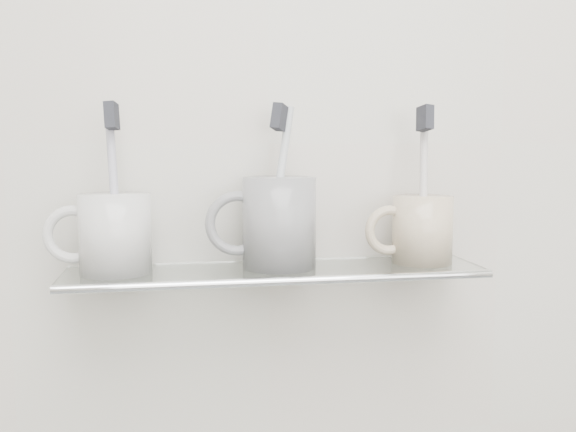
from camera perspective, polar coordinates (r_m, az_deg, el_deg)
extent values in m
plane|color=beige|center=(0.82, -1.74, 6.47)|extent=(2.50, 0.00, 2.50)
cube|color=silver|center=(0.78, -1.05, -4.96)|extent=(0.50, 0.12, 0.01)
cylinder|color=silver|center=(0.72, -0.36, -5.82)|extent=(0.50, 0.01, 0.01)
cylinder|color=silver|center=(0.82, -16.26, -5.37)|extent=(0.02, 0.03, 0.02)
cylinder|color=silver|center=(0.88, 12.15, -4.49)|extent=(0.02, 0.03, 0.02)
cylinder|color=silver|center=(0.77, -15.10, -1.52)|extent=(0.11, 0.11, 0.09)
torus|color=silver|center=(0.77, -18.59, -1.57)|extent=(0.07, 0.01, 0.07)
cylinder|color=#A39DB8|center=(0.76, -15.22, 2.57)|extent=(0.02, 0.04, 0.19)
cube|color=#25272D|center=(0.76, -15.40, 8.58)|extent=(0.02, 0.03, 0.03)
cylinder|color=silver|center=(0.77, -0.78, -0.59)|extent=(0.10, 0.10, 0.11)
torus|color=silver|center=(0.77, -4.51, -0.67)|extent=(0.08, 0.01, 0.08)
cylinder|color=silver|center=(0.77, -0.79, 2.82)|extent=(0.04, 0.04, 0.19)
cube|color=#25272D|center=(0.77, -0.80, 8.79)|extent=(0.03, 0.03, 0.03)
cylinder|color=beige|center=(0.82, 11.86, -1.18)|extent=(0.09, 0.09, 0.08)
torus|color=beige|center=(0.81, 8.99, -1.26)|extent=(0.06, 0.01, 0.06)
cylinder|color=beige|center=(0.82, 11.95, 2.90)|extent=(0.02, 0.05, 0.19)
cube|color=#25272D|center=(0.82, 12.08, 8.50)|extent=(0.02, 0.03, 0.03)
cylinder|color=silver|center=(0.83, 12.82, -3.45)|extent=(0.04, 0.04, 0.02)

